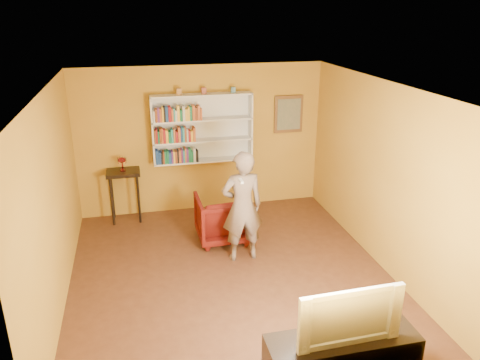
# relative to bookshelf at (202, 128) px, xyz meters

# --- Properties ---
(room_shell) EXTENTS (5.30, 5.80, 2.88)m
(room_shell) POSITION_rel_bookshelf_xyz_m (0.00, -2.41, -0.58)
(room_shell) COLOR #482717
(room_shell) RESTS_ON ground
(bookshelf) EXTENTS (1.80, 0.29, 1.23)m
(bookshelf) POSITION_rel_bookshelf_xyz_m (0.00, 0.00, 0.00)
(bookshelf) COLOR silver
(bookshelf) RESTS_ON room_shell
(books_row_lower) EXTENTS (0.75, 0.19, 0.26)m
(books_row_lower) POSITION_rel_bookshelf_xyz_m (-0.49, -0.11, -0.47)
(books_row_lower) COLOR navy
(books_row_lower) RESTS_ON bookshelf
(books_row_middle) EXTENTS (0.72, 0.19, 0.27)m
(books_row_middle) POSITION_rel_bookshelf_xyz_m (-0.50, -0.10, -0.08)
(books_row_middle) COLOR brown
(books_row_middle) RESTS_ON bookshelf
(books_row_upper) EXTENTS (0.84, 0.19, 0.27)m
(books_row_upper) POSITION_rel_bookshelf_xyz_m (-0.44, -0.11, 0.30)
(books_row_upper) COLOR beige
(books_row_upper) RESTS_ON bookshelf
(ornament_left) EXTENTS (0.09, 0.09, 0.12)m
(ornament_left) POSITION_rel_bookshelf_xyz_m (-0.39, -0.06, 0.68)
(ornament_left) COLOR #A76E2F
(ornament_left) RESTS_ON bookshelf
(ornament_centre) EXTENTS (0.08, 0.08, 0.11)m
(ornament_centre) POSITION_rel_bookshelf_xyz_m (0.04, -0.06, 0.68)
(ornament_centre) COLOR brown
(ornament_centre) RESTS_ON bookshelf
(ornament_right) EXTENTS (0.08, 0.08, 0.10)m
(ornament_right) POSITION_rel_bookshelf_xyz_m (0.56, -0.06, 0.67)
(ornament_right) COLOR slate
(ornament_right) RESTS_ON bookshelf
(framed_painting) EXTENTS (0.55, 0.05, 0.70)m
(framed_painting) POSITION_rel_bookshelf_xyz_m (1.65, 0.05, 0.16)
(framed_painting) COLOR brown
(framed_painting) RESTS_ON room_shell
(console_table) EXTENTS (0.58, 0.44, 0.94)m
(console_table) POSITION_rel_bookshelf_xyz_m (-1.44, -0.16, -0.81)
(console_table) COLOR black
(console_table) RESTS_ON ground
(ruby_lustre) EXTENTS (0.15, 0.15, 0.25)m
(ruby_lustre) POSITION_rel_bookshelf_xyz_m (-1.44, -0.16, -0.47)
(ruby_lustre) COLOR maroon
(ruby_lustre) RESTS_ON console_table
(armchair) EXTENTS (0.83, 0.85, 0.77)m
(armchair) POSITION_rel_bookshelf_xyz_m (0.11, -1.28, -1.21)
(armchair) COLOR #450404
(armchair) RESTS_ON ground
(person) EXTENTS (0.65, 0.44, 1.72)m
(person) POSITION_rel_bookshelf_xyz_m (0.28, -1.96, -0.73)
(person) COLOR #6B5A4F
(person) RESTS_ON ground
(game_remote) EXTENTS (0.04, 0.15, 0.04)m
(game_remote) POSITION_rel_bookshelf_xyz_m (0.17, -2.35, -0.17)
(game_remote) COLOR white
(game_remote) RESTS_ON person
(tv_cabinet) EXTENTS (1.56, 0.47, 0.56)m
(tv_cabinet) POSITION_rel_bookshelf_xyz_m (0.68, -4.66, -1.32)
(tv_cabinet) COLOR black
(tv_cabinet) RESTS_ON ground
(television) EXTENTS (1.07, 0.17, 0.61)m
(television) POSITION_rel_bookshelf_xyz_m (0.68, -4.66, -0.73)
(television) COLOR black
(television) RESTS_ON tv_cabinet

